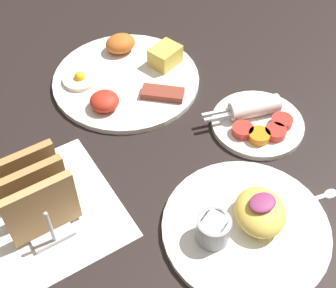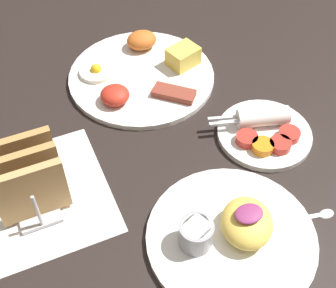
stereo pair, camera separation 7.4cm
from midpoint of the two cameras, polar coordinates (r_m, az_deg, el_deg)
ground_plane at (r=0.75m, az=-4.35°, el=-3.15°), size 3.00×3.00×0.00m
napkin_flat at (r=0.73m, az=-18.06°, el=-8.40°), size 0.22×0.22×0.00m
plate_breakfast at (r=0.90m, az=-7.45°, el=8.11°), size 0.28×0.28×0.05m
plate_condiments at (r=0.81m, az=8.33°, el=2.63°), size 0.17×0.16×0.04m
plate_foreground at (r=0.67m, az=6.35°, el=-9.86°), size 0.24×0.24×0.06m
toast_rack at (r=0.69m, az=-19.02°, el=-6.11°), size 0.10×0.12×0.10m
teaspoon at (r=0.73m, az=14.47°, el=-6.67°), size 0.13×0.03×0.01m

